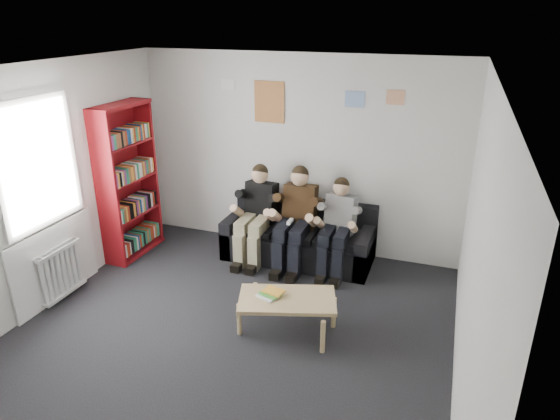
# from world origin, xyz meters

# --- Properties ---
(room_shell) EXTENTS (5.00, 5.00, 5.00)m
(room_shell) POSITION_xyz_m (0.00, 0.00, 1.35)
(room_shell) COLOR black
(room_shell) RESTS_ON ground
(sofa) EXTENTS (2.00, 0.82, 0.77)m
(sofa) POSITION_xyz_m (0.16, 2.12, 0.28)
(sofa) COLOR black
(sofa) RESTS_ON ground
(bookshelf) EXTENTS (0.31, 0.94, 2.09)m
(bookshelf) POSITION_xyz_m (-2.07, 1.53, 1.05)
(bookshelf) COLOR maroon
(bookshelf) RESTS_ON ground
(coffee_table) EXTENTS (1.01, 0.55, 0.40)m
(coffee_table) POSITION_xyz_m (0.55, 0.46, 0.35)
(coffee_table) COLOR tan
(coffee_table) RESTS_ON ground
(game_cases) EXTENTS (0.25, 0.22, 0.05)m
(game_cases) POSITION_xyz_m (0.37, 0.44, 0.43)
(game_cases) COLOR white
(game_cases) RESTS_ON coffee_table
(person_left) EXTENTS (0.41, 0.88, 1.29)m
(person_left) POSITION_xyz_m (-0.40, 1.93, 0.63)
(person_left) COLOR black
(person_left) RESTS_ON sofa
(person_middle) EXTENTS (0.43, 0.92, 1.33)m
(person_middle) POSITION_xyz_m (0.16, 1.93, 0.65)
(person_middle) COLOR #50361A
(person_middle) RESTS_ON sofa
(person_right) EXTENTS (0.38, 0.81, 1.23)m
(person_right) POSITION_xyz_m (0.72, 1.93, 0.61)
(person_right) COLOR white
(person_right) RESTS_ON sofa
(radiator) EXTENTS (0.10, 0.64, 0.60)m
(radiator) POSITION_xyz_m (-2.15, 0.20, 0.35)
(radiator) COLOR white
(radiator) RESTS_ON ground
(window) EXTENTS (0.05, 1.30, 2.36)m
(window) POSITION_xyz_m (-2.22, 0.20, 1.03)
(window) COLOR white
(window) RESTS_ON room_shell
(poster_large) EXTENTS (0.42, 0.01, 0.55)m
(poster_large) POSITION_xyz_m (-0.40, 2.49, 2.05)
(poster_large) COLOR gold
(poster_large) RESTS_ON room_shell
(poster_blue) EXTENTS (0.25, 0.01, 0.20)m
(poster_blue) POSITION_xyz_m (0.75, 2.49, 2.15)
(poster_blue) COLOR #468AEE
(poster_blue) RESTS_ON room_shell
(poster_pink) EXTENTS (0.22, 0.01, 0.18)m
(poster_pink) POSITION_xyz_m (1.25, 2.49, 2.20)
(poster_pink) COLOR #DC4496
(poster_pink) RESTS_ON room_shell
(poster_sign) EXTENTS (0.20, 0.01, 0.14)m
(poster_sign) POSITION_xyz_m (-1.00, 2.49, 2.25)
(poster_sign) COLOR white
(poster_sign) RESTS_ON room_shell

